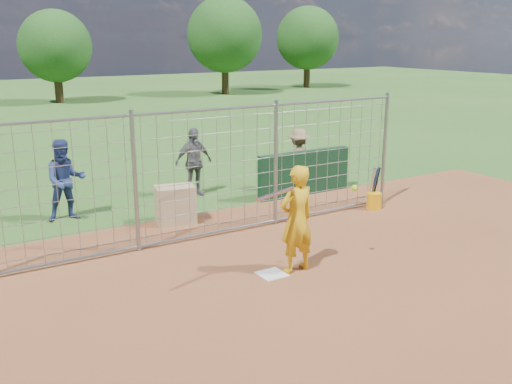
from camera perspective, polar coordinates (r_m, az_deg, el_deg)
ground at (r=9.70m, az=0.94°, el=-7.88°), size 100.00×100.00×0.00m
infield_dirt at (r=7.60m, az=13.49°, el=-15.25°), size 18.00×18.00×0.00m
home_plate at (r=9.55m, az=1.59°, el=-8.22°), size 0.43×0.43×0.02m
dugout_wall at (r=14.20m, az=4.86°, el=1.91°), size 2.60×0.20×1.10m
batter at (r=9.41m, az=4.09°, el=-2.74°), size 0.70×0.49×1.82m
bystander_a at (r=12.73m, az=-18.52°, el=1.12°), size 0.92×0.75×1.75m
bystander_b at (r=14.09m, az=-6.26°, el=3.01°), size 1.02×0.50×1.70m
bystander_c at (r=14.60m, az=4.26°, el=3.26°), size 1.11×0.77×1.58m
equipment_bin at (r=12.11m, az=-8.06°, el=-1.27°), size 0.90×0.71×0.80m
equipment_in_play at (r=8.95m, az=4.01°, el=-0.03°), size 2.05×0.34×0.21m
bucket_with_bats at (r=13.29m, az=11.72°, el=-0.64°), size 0.34×0.35×0.97m
backstop_fence at (r=10.97m, az=-4.59°, el=1.75°), size 9.08×0.08×2.60m
tree_line at (r=36.54m, az=-19.36°, el=14.26°), size 44.66×6.72×6.48m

